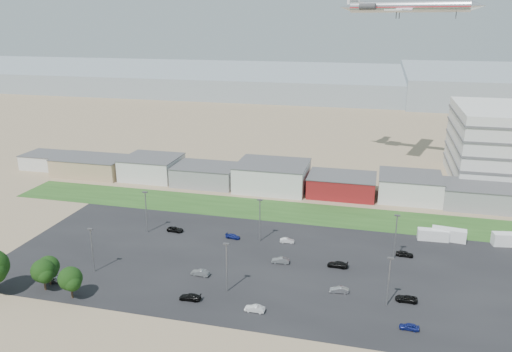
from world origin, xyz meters
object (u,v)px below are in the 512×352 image
(parked_car_7, at_px, (280,260))
(parked_car_10, at_px, (57,280))
(parked_car_1, at_px, (339,290))
(parked_car_9, at_px, (175,229))
(parked_car_13, at_px, (255,309))
(box_trailer_a, at_px, (433,235))
(parked_car_0, at_px, (406,299))
(parked_car_8, at_px, (405,254))
(parked_car_12, at_px, (338,264))
(airliner, at_px, (408,6))
(parked_car_3, at_px, (190,297))
(parked_car_11, at_px, (287,241))
(parked_car_2, at_px, (409,327))
(parked_car_6, at_px, (233,236))
(parked_car_4, at_px, (200,273))

(parked_car_7, distance_m, parked_car_10, 46.99)
(parked_car_1, xyz_separation_m, parked_car_9, (-43.05, 19.71, -0.02))
(parked_car_1, distance_m, parked_car_7, 16.65)
(parked_car_13, bearing_deg, parked_car_10, -91.05)
(parked_car_13, bearing_deg, parked_car_9, -136.95)
(parked_car_13, bearing_deg, box_trailer_a, 139.63)
(parked_car_0, distance_m, parked_car_13, 29.15)
(parked_car_8, distance_m, parked_car_13, 40.76)
(parked_car_1, height_order, parked_car_8, parked_car_8)
(parked_car_8, relative_size, parked_car_13, 1.02)
(parked_car_10, relative_size, parked_car_13, 1.00)
(box_trailer_a, xyz_separation_m, parked_car_12, (-21.24, -19.79, -0.71))
(airliner, xyz_separation_m, parked_car_3, (-39.18, -100.40, -54.93))
(parked_car_10, bearing_deg, parked_car_1, -84.08)
(box_trailer_a, xyz_separation_m, parked_car_11, (-34.20, -10.22, -0.79))
(parked_car_1, height_order, parked_car_2, parked_car_1)
(parked_car_1, distance_m, parked_car_3, 29.19)
(parked_car_6, bearing_deg, parked_car_4, -176.44)
(parked_car_11, bearing_deg, parked_car_2, -143.77)
(parked_car_0, bearing_deg, parked_car_7, -109.43)
(airliner, height_order, parked_car_6, airliner)
(airliner, relative_size, parked_car_2, 13.78)
(airliner, bearing_deg, parked_car_7, -93.14)
(parked_car_6, xyz_separation_m, parked_car_9, (-15.40, 0.36, 0.04))
(parked_car_4, xyz_separation_m, parked_car_10, (-27.55, -9.79, -0.11))
(parked_car_2, height_order, parked_car_13, parked_car_13)
(parked_car_11, bearing_deg, parked_car_7, 176.50)
(parked_car_4, distance_m, parked_car_10, 29.24)
(parked_car_6, bearing_deg, parked_car_1, -117.62)
(parked_car_11, bearing_deg, parked_car_10, 119.20)
(box_trailer_a, xyz_separation_m, parked_car_2, (-7.05, -39.80, -0.78))
(parked_car_6, height_order, parked_car_8, parked_car_8)
(parked_car_6, bearing_deg, parked_car_12, -100.99)
(box_trailer_a, height_order, parked_car_11, box_trailer_a)
(parked_car_3, distance_m, parked_car_9, 33.26)
(box_trailer_a, relative_size, parked_car_9, 1.73)
(parked_car_1, xyz_separation_m, parked_car_6, (-27.65, 19.35, -0.06))
(parked_car_8, height_order, parked_car_9, parked_car_8)
(box_trailer_a, bearing_deg, parked_car_13, -132.60)
(parked_car_7, relative_size, parked_car_11, 1.13)
(parked_car_3, bearing_deg, parked_car_8, 123.51)
(parked_car_1, height_order, parked_car_6, parked_car_1)
(parked_car_8, bearing_deg, parked_car_4, 117.15)
(parked_car_0, bearing_deg, parked_car_2, 1.63)
(parked_car_12, bearing_deg, parked_car_0, 55.30)
(parked_car_12, bearing_deg, parked_car_3, -49.54)
(parked_car_10, bearing_deg, box_trailer_a, -66.26)
(parked_car_6, bearing_deg, box_trailer_a, -69.58)
(parked_car_1, bearing_deg, parked_car_9, -122.08)
(parked_car_3, bearing_deg, parked_car_1, 107.12)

